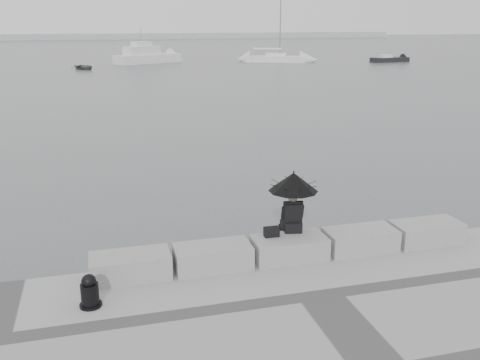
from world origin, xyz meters
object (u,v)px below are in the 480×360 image
object	(u,v)px
dinghy	(84,67)
seated_person	(293,189)
mooring_bollard	(90,293)
sailboat_right	(276,58)
small_motorboat	(390,60)
motor_cruiser	(148,56)

from	to	relation	value
dinghy	seated_person	bearing A→B (deg)	-117.31
mooring_bollard	dinghy	world-z (taller)	mooring_bollard
sailboat_right	dinghy	distance (m)	25.41
small_motorboat	dinghy	xyz separation A→B (m)	(-39.99, -0.89, -0.04)
seated_person	mooring_bollard	xyz separation A→B (m)	(-4.37, -1.30, -1.21)
mooring_bollard	dinghy	distance (m)	56.30
seated_person	small_motorboat	distance (m)	65.99
seated_person	small_motorboat	bearing A→B (deg)	67.81
small_motorboat	dinghy	world-z (taller)	small_motorboat
sailboat_right	motor_cruiser	world-z (taller)	sailboat_right
small_motorboat	seated_person	bearing A→B (deg)	-129.32
seated_person	dinghy	size ratio (longest dim) A/B	0.42
motor_cruiser	small_motorboat	world-z (taller)	motor_cruiser
motor_cruiser	small_motorboat	size ratio (longest dim) A/B	1.67
mooring_bollard	small_motorboat	distance (m)	69.46
motor_cruiser	small_motorboat	xyz separation A→B (m)	(31.92, -6.63, -0.57)
seated_person	sailboat_right	world-z (taller)	sailboat_right
mooring_bollard	small_motorboat	world-z (taller)	mooring_bollard
seated_person	sailboat_right	xyz separation A→B (m)	(20.04, 59.68, -1.46)
sailboat_right	motor_cruiser	size ratio (longest dim) A/B	1.39
seated_person	motor_cruiser	size ratio (longest dim) A/B	0.15
mooring_bollard	seated_person	bearing A→B (deg)	16.52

